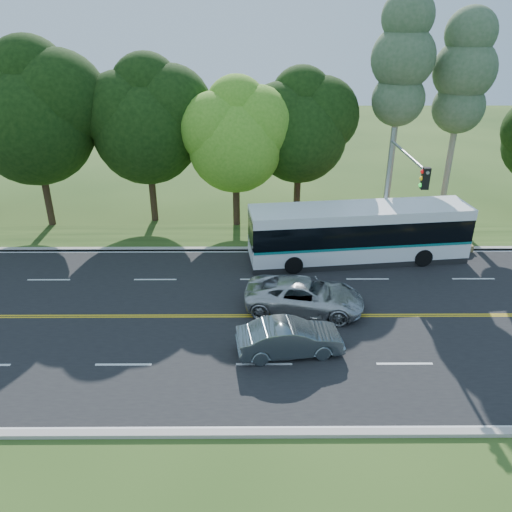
{
  "coord_description": "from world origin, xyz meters",
  "views": [
    {
      "loc": [
        -0.9,
        -19.23,
        12.24
      ],
      "look_at": [
        -0.79,
        2.0,
        2.07
      ],
      "focal_mm": 35.0,
      "sensor_mm": 36.0,
      "label": 1
    }
  ],
  "objects_px": {
    "transit_bus": "(358,234)",
    "sedan": "(290,338)",
    "traffic_signal": "(398,181)",
    "suv": "(305,296)"
  },
  "relations": [
    {
      "from": "traffic_signal",
      "to": "transit_bus",
      "type": "relative_size",
      "value": 0.58
    },
    {
      "from": "traffic_signal",
      "to": "sedan",
      "type": "xyz_separation_m",
      "value": [
        -5.96,
        -8.16,
        -3.95
      ]
    },
    {
      "from": "transit_bus",
      "to": "suv",
      "type": "distance_m",
      "value": 6.33
    },
    {
      "from": "transit_bus",
      "to": "sedan",
      "type": "xyz_separation_m",
      "value": [
        -4.28,
        -8.56,
        -0.84
      ]
    },
    {
      "from": "traffic_signal",
      "to": "sedan",
      "type": "distance_m",
      "value": 10.85
    },
    {
      "from": "traffic_signal",
      "to": "sedan",
      "type": "bearing_deg",
      "value": -126.15
    },
    {
      "from": "suv",
      "to": "sedan",
      "type": "bearing_deg",
      "value": 173.49
    },
    {
      "from": "traffic_signal",
      "to": "suv",
      "type": "distance_m",
      "value": 8.05
    },
    {
      "from": "traffic_signal",
      "to": "suv",
      "type": "bearing_deg",
      "value": -135.9
    },
    {
      "from": "sedan",
      "to": "suv",
      "type": "distance_m",
      "value": 3.38
    }
  ]
}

